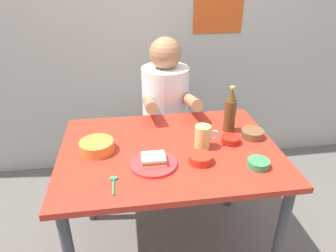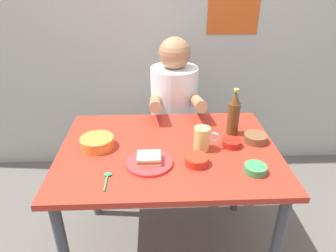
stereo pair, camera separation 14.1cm
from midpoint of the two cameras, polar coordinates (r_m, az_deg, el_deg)
The scene contains 15 objects.
ground_plane at distance 2.03m, azimuth 2.21°, elevation -22.26°, with size 6.00×6.00×0.00m, color #59544F.
wall_back at distance 2.37m, azimuth 0.74°, elevation 21.49°, with size 4.40×0.09×2.60m.
dining_table at distance 1.59m, azimuth 2.63°, elevation -7.08°, with size 1.10×0.80×0.74m.
stool at distance 2.29m, azimuth 2.84°, elevation -4.21°, with size 0.34×0.34×0.45m.
person_seated at distance 2.09m, azimuth 3.13°, elevation 5.40°, with size 0.33×0.56×0.72m.
plate_orange at distance 1.42m, azimuth -0.69°, elevation -6.99°, with size 0.22×0.22×0.01m, color red.
sandwich at distance 1.40m, azimuth -0.70°, elevation -6.15°, with size 0.11×0.09×0.04m.
beer_mug at distance 1.52m, azimuth 9.15°, elevation -2.41°, with size 0.13×0.08×0.12m.
beer_bottle at distance 1.67m, azimuth 14.66°, elevation 2.13°, with size 0.06×0.06×0.26m.
sauce_bowl_chili at distance 1.42m, azimuth 8.27°, elevation -6.43°, with size 0.11×0.11×0.04m.
dip_bowl_green at distance 1.43m, azimuth 18.90°, elevation -7.68°, with size 0.10×0.10×0.03m.
condiment_bowl_brown at distance 1.67m, azimuth 18.50°, elevation -2.16°, with size 0.12×0.12×0.04m.
sambal_bowl_red at distance 1.60m, azimuth 14.40°, elevation -3.14°, with size 0.10×0.10×0.03m.
soup_bowl_orange at distance 1.56m, azimuth -10.71°, elevation -3.04°, with size 0.17×0.17×0.05m.
spoon at distance 1.34m, azimuth -8.44°, elevation -9.69°, with size 0.04×0.12×0.01m.
Camera 2 is at (-0.06, -1.31, 1.55)m, focal length 32.36 mm.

